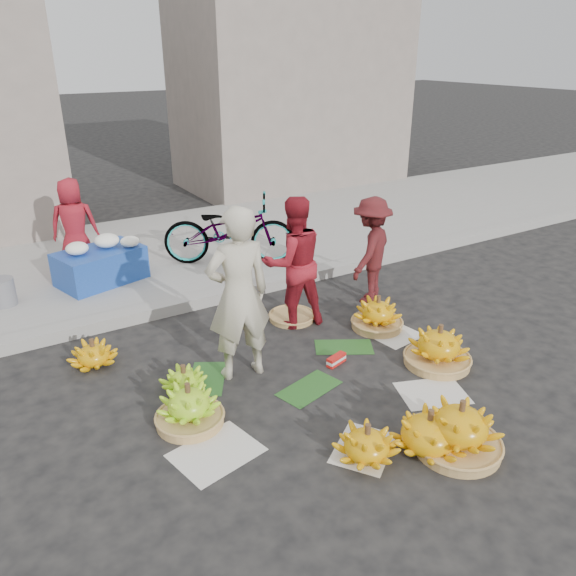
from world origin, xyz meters
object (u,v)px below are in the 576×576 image
vendor_cream (238,295)px  flower_table (101,263)px  bicycle (229,230)px  banana_bunch_4 (439,347)px  banana_bunch_0 (189,407)px

vendor_cream → flower_table: bearing=-71.4°
vendor_cream → bicycle: vendor_cream is taller
vendor_cream → bicycle: size_ratio=0.92×
vendor_cream → bicycle: (1.21, 2.73, -0.27)m
banana_bunch_4 → bicycle: bearing=100.6°
banana_bunch_0 → flower_table: bearing=87.9°
vendor_cream → bicycle: bearing=-107.6°
flower_table → bicycle: size_ratio=0.65×
flower_table → bicycle: bicycle is taller
banana_bunch_0 → banana_bunch_4: 2.70m
banana_bunch_0 → flower_table: flower_table is taller
banana_bunch_4 → flower_table: size_ratio=0.64×
banana_bunch_0 → bicycle: 3.84m
flower_table → banana_bunch_4: bearing=-73.2°
vendor_cream → flower_table: 3.10m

